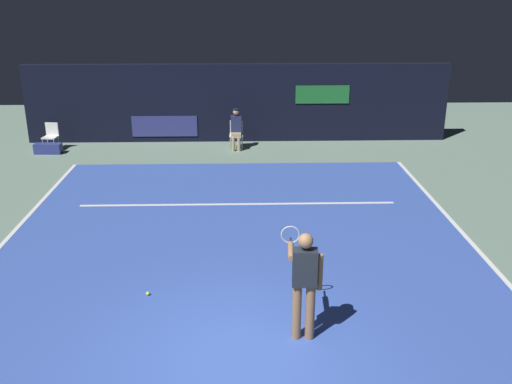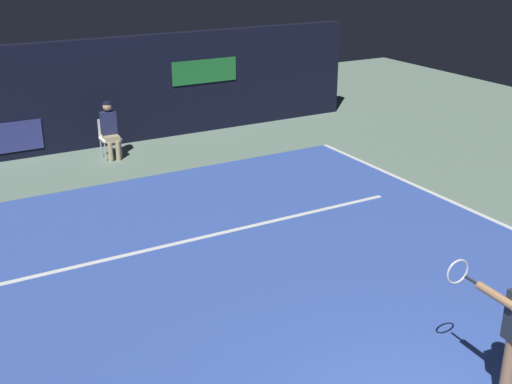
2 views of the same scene
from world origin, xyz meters
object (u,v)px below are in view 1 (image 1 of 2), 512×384
line_judge_on_chair (236,129)px  equipment_bag (48,149)px  tennis_ball (148,294)px  tennis_player (304,279)px  courtside_chair_near (51,135)px

line_judge_on_chair → equipment_bag: (-5.98, -0.35, -0.53)m
tennis_ball → equipment_bag: (-4.49, 8.96, 0.11)m
tennis_player → equipment_bag: tennis_player is taller
tennis_player → courtside_chair_near: 12.78m
courtside_chair_near → tennis_ball: size_ratio=12.94×
tennis_player → equipment_bag: bearing=124.4°
line_judge_on_chair → equipment_bag: 6.01m
line_judge_on_chair → tennis_ball: size_ratio=19.41×
line_judge_on_chair → courtside_chair_near: size_ratio=1.50×
tennis_ball → tennis_player: bearing=-27.0°
line_judge_on_chair → courtside_chair_near: line_judge_on_chair is taller
tennis_player → courtside_chair_near: tennis_player is taller
line_judge_on_chair → tennis_ball: bearing=-99.0°
tennis_player → line_judge_on_chair: size_ratio=1.31×
tennis_player → line_judge_on_chair: (-1.05, 10.60, -0.30)m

